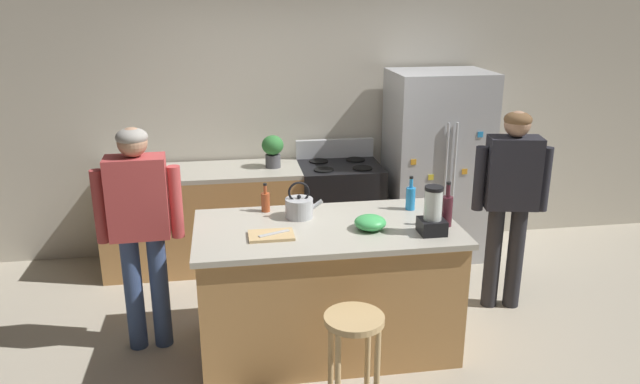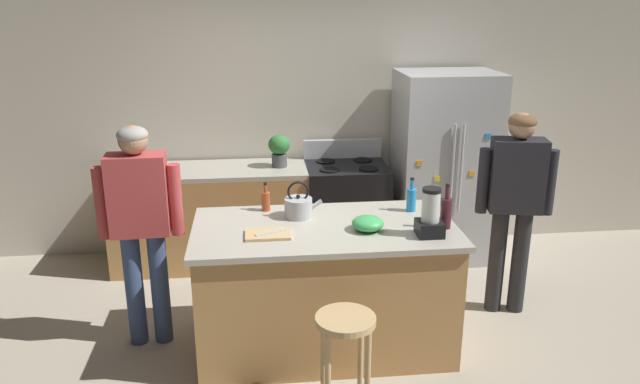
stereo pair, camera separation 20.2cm
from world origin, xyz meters
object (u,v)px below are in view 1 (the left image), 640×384
object	(u,v)px
person_by_island_left	(140,219)
chef_knife	(274,233)
kitchen_island	(327,287)
bottle_wine	(447,210)
bar_stool	(354,338)
mixing_bowl	(370,222)
cutting_board	(271,235)
bottle_cooking_sauce	(265,201)
person_by_sink_right	(511,192)
stove_range	(339,211)
blender_appliance	(433,214)
potted_plant	(273,149)
tea_kettle	(299,207)
refrigerator	(436,166)
bottle_soda	(411,197)

from	to	relation	value
person_by_island_left	chef_knife	xyz separation A→B (m)	(0.90, -0.33, -0.03)
kitchen_island	bottle_wine	distance (m)	1.01
bar_stool	mixing_bowl	size ratio (longest dim) A/B	3.06
bar_stool	cutting_board	distance (m)	0.88
kitchen_island	person_by_island_left	distance (m)	1.39
bottle_cooking_sauce	person_by_sink_right	bearing A→B (deg)	0.05
stove_range	blender_appliance	distance (m)	1.89
potted_plant	tea_kettle	size ratio (longest dim) A/B	1.09
refrigerator	kitchen_island	bearing A→B (deg)	-131.20
bar_stool	bottle_wine	distance (m)	1.15
bottle_soda	chef_knife	size ratio (longest dim) A/B	1.16
bar_stool	chef_knife	world-z (taller)	chef_knife
refrigerator	bottle_cooking_sauce	world-z (taller)	refrigerator
blender_appliance	cutting_board	world-z (taller)	blender_appliance
potted_plant	bottle_cooking_sauce	size ratio (longest dim) A/B	1.39
stove_range	person_by_island_left	size ratio (longest dim) A/B	0.68
stove_range	bar_stool	distance (m)	2.33
person_by_island_left	potted_plant	distance (m)	1.71
person_by_island_left	bar_stool	size ratio (longest dim) A/B	2.45
stove_range	mixing_bowl	bearing A→B (deg)	-93.57
mixing_bowl	stove_range	bearing A→B (deg)	86.43
person_by_island_left	mixing_bowl	world-z (taller)	person_by_island_left
bar_stool	chef_knife	bearing A→B (deg)	122.50
person_by_sink_right	bottle_soda	world-z (taller)	person_by_sink_right
bottle_wine	tea_kettle	size ratio (longest dim) A/B	1.15
tea_kettle	chef_knife	size ratio (longest dim) A/B	1.25
mixing_bowl	cutting_board	distance (m)	0.68
person_by_island_left	cutting_board	world-z (taller)	person_by_island_left
mixing_bowl	bar_stool	bearing A→B (deg)	-110.33
bottle_soda	tea_kettle	distance (m)	0.84
blender_appliance	chef_knife	size ratio (longest dim) A/B	1.49
person_by_sink_right	bottle_cooking_sauce	world-z (taller)	person_by_sink_right
potted_plant	bottle_soda	bearing A→B (deg)	-55.23
potted_plant	stove_range	bearing A→B (deg)	-2.36
person_by_sink_right	chef_knife	xyz separation A→B (m)	(-1.90, -0.50, -0.03)
bottle_wine	cutting_board	bearing A→B (deg)	-179.35
bottle_cooking_sauce	chef_knife	world-z (taller)	bottle_cooking_sauce
chef_knife	tea_kettle	bearing A→B (deg)	35.80
refrigerator	bar_stool	world-z (taller)	refrigerator
person_by_sink_right	mixing_bowl	size ratio (longest dim) A/B	7.47
person_by_island_left	mixing_bowl	xyz separation A→B (m)	(1.56, -0.30, -0.00)
person_by_sink_right	refrigerator	bearing A→B (deg)	100.46
refrigerator	potted_plant	xyz separation A→B (m)	(-1.55, 0.05, 0.21)
tea_kettle	bottle_cooking_sauce	bearing A→B (deg)	144.76
person_by_island_left	tea_kettle	distance (m)	1.11
kitchen_island	potted_plant	bearing A→B (deg)	98.86
blender_appliance	mixing_bowl	bearing A→B (deg)	160.78
stove_range	potted_plant	distance (m)	0.89
bar_stool	potted_plant	size ratio (longest dim) A/B	2.23
person_by_island_left	bottle_soda	world-z (taller)	person_by_island_left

